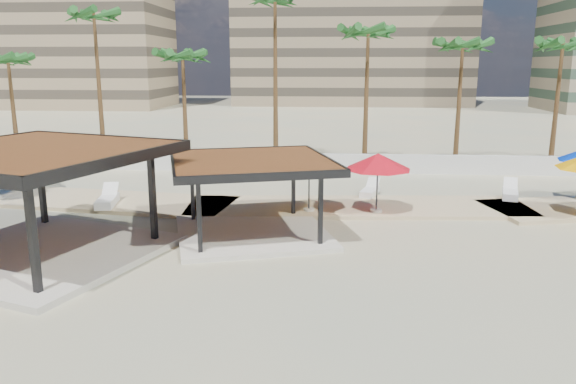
% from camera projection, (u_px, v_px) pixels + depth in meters
% --- Properties ---
extents(ground, '(200.00, 200.00, 0.00)m').
position_uv_depth(ground, '(309.00, 258.00, 19.90)').
color(ground, tan).
rests_on(ground, ground).
extents(promenade, '(44.45, 7.97, 0.24)m').
position_uv_depth(promenade, '(356.00, 204.00, 27.20)').
color(promenade, '#C6B284').
rests_on(promenade, ground).
extents(boundary_wall, '(56.00, 0.30, 1.20)m').
position_uv_depth(boundary_wall, '(319.00, 163.00, 35.32)').
color(boundary_wall, silver).
rests_on(boundary_wall, ground).
extents(building_west, '(34.00, 16.00, 32.40)m').
position_uv_depth(building_west, '(52.00, 6.00, 85.59)').
color(building_west, '#937F60').
rests_on(building_west, ground).
extents(building_mid, '(38.00, 16.00, 30.40)m').
position_uv_depth(building_mid, '(352.00, 16.00, 92.22)').
color(building_mid, '#847259').
rests_on(building_mid, ground).
extents(pavilion_central, '(7.62, 7.62, 3.10)m').
position_uv_depth(pavilion_central, '(252.00, 190.00, 22.16)').
color(pavilion_central, beige).
rests_on(pavilion_central, ground).
extents(pavilion_west, '(9.83, 9.83, 3.92)m').
position_uv_depth(pavilion_west, '(36.00, 193.00, 19.47)').
color(pavilion_west, beige).
rests_on(pavilion_west, ground).
extents(umbrella_a, '(3.74, 3.74, 2.52)m').
position_uv_depth(umbrella_a, '(17.00, 149.00, 29.45)').
color(umbrella_a, beige).
rests_on(umbrella_a, promenade).
extents(umbrella_b, '(3.30, 3.30, 2.46)m').
position_uv_depth(umbrella_b, '(309.00, 165.00, 25.04)').
color(umbrella_b, beige).
rests_on(umbrella_b, promenade).
extents(umbrella_c, '(3.61, 3.61, 2.68)m').
position_uv_depth(umbrella_c, '(378.00, 162.00, 24.78)').
color(umbrella_c, beige).
rests_on(umbrella_c, promenade).
extents(lounger_a, '(1.12, 2.39, 0.87)m').
position_uv_depth(lounger_a, '(107.00, 200.00, 26.56)').
color(lounger_a, white).
rests_on(lounger_a, promenade).
extents(lounger_b, '(1.19, 2.08, 0.75)m').
position_uv_depth(lounger_b, '(370.00, 191.00, 28.61)').
color(lounger_b, white).
rests_on(lounger_b, promenade).
extents(lounger_d, '(1.26, 2.27, 0.82)m').
position_uv_depth(lounger_d, '(510.00, 193.00, 28.11)').
color(lounger_d, white).
rests_on(lounger_d, promenade).
extents(palm_a, '(3.00, 3.00, 7.81)m').
position_uv_depth(palm_a, '(8.00, 63.00, 37.69)').
color(palm_a, brown).
rests_on(palm_a, ground).
extents(palm_b, '(3.00, 3.00, 10.64)m').
position_uv_depth(palm_b, '(94.00, 22.00, 37.05)').
color(palm_b, brown).
rests_on(palm_b, ground).
extents(palm_c, '(3.00, 3.00, 8.02)m').
position_uv_depth(palm_c, '(183.00, 60.00, 36.59)').
color(palm_c, brown).
rests_on(palm_c, ground).
extents(palm_d, '(3.00, 3.00, 11.59)m').
position_uv_depth(palm_d, '(275.00, 7.00, 36.18)').
color(palm_d, brown).
rests_on(palm_d, ground).
extents(palm_e, '(3.00, 3.00, 9.47)m').
position_uv_depth(palm_e, '(368.00, 38.00, 35.71)').
color(palm_e, brown).
rests_on(palm_e, ground).
extents(palm_f, '(3.00, 3.00, 8.67)m').
position_uv_depth(palm_f, '(463.00, 50.00, 35.64)').
color(palm_f, brown).
rests_on(palm_f, ground).
extents(palm_g, '(3.00, 3.00, 8.67)m').
position_uv_depth(palm_g, '(562.00, 50.00, 34.82)').
color(palm_g, brown).
rests_on(palm_g, ground).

